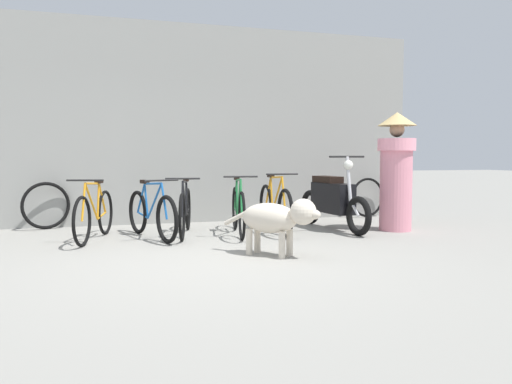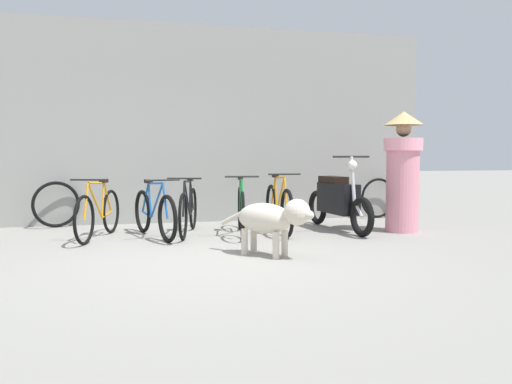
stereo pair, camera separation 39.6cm
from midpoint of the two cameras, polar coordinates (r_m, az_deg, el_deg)
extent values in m
plane|color=gray|center=(5.42, -3.32, -7.71)|extent=(60.00, 60.00, 0.00)
cube|color=gray|center=(8.52, -7.02, 7.68)|extent=(8.53, 0.20, 3.29)
torus|color=black|center=(6.53, -17.42, -3.08)|extent=(0.21, 0.62, 0.63)
torus|color=black|center=(7.45, -14.78, -2.17)|extent=(0.21, 0.62, 0.63)
cylinder|color=orange|center=(6.86, -16.35, -1.00)|extent=(0.16, 0.48, 0.52)
cylinder|color=orange|center=(7.13, -15.59, -0.93)|extent=(0.06, 0.13, 0.48)
cylinder|color=orange|center=(6.89, -16.25, 0.99)|extent=(0.18, 0.55, 0.06)
cylinder|color=orange|center=(7.28, -15.22, -2.50)|extent=(0.13, 0.37, 0.07)
cylinder|color=orange|center=(7.30, -15.14, -0.62)|extent=(0.11, 0.29, 0.44)
cylinder|color=orange|center=(6.57, -17.24, -1.03)|extent=(0.07, 0.18, 0.46)
cube|color=black|center=(7.16, -15.51, 1.22)|extent=(0.12, 0.19, 0.05)
cylinder|color=black|center=(6.63, -17.06, 1.34)|extent=(0.45, 0.15, 0.02)
torus|color=black|center=(6.47, -8.37, -3.04)|extent=(0.24, 0.61, 0.62)
torus|color=black|center=(7.40, -11.34, -2.18)|extent=(0.24, 0.61, 0.62)
cylinder|color=#1959A5|center=(6.81, -9.64, -0.99)|extent=(0.18, 0.48, 0.52)
cylinder|color=#1959A5|center=(7.08, -10.48, -0.94)|extent=(0.07, 0.13, 0.47)
cylinder|color=#1959A5|center=(6.84, -9.81, 0.98)|extent=(0.20, 0.56, 0.06)
cylinder|color=#1959A5|center=(7.23, -10.84, -2.51)|extent=(0.14, 0.37, 0.07)
cylinder|color=#1959A5|center=(7.25, -11.00, -0.64)|extent=(0.12, 0.29, 0.43)
cylinder|color=#1959A5|center=(6.51, -8.64, -1.00)|extent=(0.08, 0.18, 0.46)
cube|color=black|center=(7.11, -10.65, 1.20)|extent=(0.12, 0.19, 0.05)
cylinder|color=black|center=(6.56, -8.92, 1.35)|extent=(0.45, 0.16, 0.02)
torus|color=black|center=(6.60, -6.65, -2.83)|extent=(0.18, 0.62, 0.63)
torus|color=black|center=(7.64, -5.74, -1.89)|extent=(0.18, 0.62, 0.63)
cylinder|color=black|center=(6.99, -6.27, -0.76)|extent=(0.14, 0.51, 0.52)
cylinder|color=black|center=(7.28, -6.02, -0.69)|extent=(0.06, 0.14, 0.48)
cylinder|color=black|center=(7.02, -6.24, 1.20)|extent=(0.16, 0.59, 0.06)
cylinder|color=black|center=(7.45, -5.89, -2.23)|extent=(0.12, 0.39, 0.08)
cylinder|color=black|center=(7.48, -5.86, -0.38)|extent=(0.10, 0.31, 0.44)
cylinder|color=black|center=(6.66, -6.58, -0.79)|extent=(0.07, 0.19, 0.47)
cube|color=black|center=(7.32, -5.99, 1.43)|extent=(0.11, 0.19, 0.05)
cylinder|color=black|center=(6.72, -6.53, 1.55)|extent=(0.45, 0.13, 0.02)
torus|color=black|center=(6.58, 0.17, -2.74)|extent=(0.14, 0.65, 0.65)
torus|color=black|center=(7.58, -0.39, -1.85)|extent=(0.14, 0.65, 0.65)
cylinder|color=#1E7238|center=(6.95, -0.07, -0.63)|extent=(0.11, 0.50, 0.54)
cylinder|color=#1E7238|center=(7.24, -0.22, -0.57)|extent=(0.05, 0.13, 0.49)
cylinder|color=#1E7238|center=(6.98, -0.10, 1.40)|extent=(0.12, 0.58, 0.06)
cylinder|color=#1E7238|center=(7.40, -0.29, -2.18)|extent=(0.09, 0.38, 0.08)
cylinder|color=#1E7238|center=(7.42, -0.32, -0.27)|extent=(0.07, 0.30, 0.45)
cylinder|color=#1E7238|center=(6.63, 0.12, -0.64)|extent=(0.06, 0.18, 0.48)
cube|color=black|center=(7.27, -0.25, 1.61)|extent=(0.10, 0.19, 0.05)
cylinder|color=black|center=(6.69, 0.07, 1.77)|extent=(0.46, 0.10, 0.02)
torus|color=black|center=(6.82, 5.23, -2.43)|extent=(0.08, 0.67, 0.67)
torus|color=black|center=(7.83, 3.21, -1.59)|extent=(0.08, 0.67, 0.67)
cylinder|color=orange|center=(7.19, 4.39, -0.35)|extent=(0.05, 0.52, 0.56)
cylinder|color=orange|center=(7.48, 3.81, -0.30)|extent=(0.03, 0.13, 0.51)
cylinder|color=orange|center=(7.23, 4.29, 1.68)|extent=(0.06, 0.60, 0.06)
cylinder|color=orange|center=(7.64, 3.55, -1.92)|extent=(0.05, 0.40, 0.08)
cylinder|color=orange|center=(7.67, 3.46, -0.01)|extent=(0.04, 0.31, 0.47)
cylinder|color=orange|center=(6.87, 5.07, -0.34)|extent=(0.04, 0.18, 0.50)
cube|color=black|center=(7.52, 3.73, 1.87)|extent=(0.08, 0.18, 0.05)
cylinder|color=black|center=(6.93, 4.91, 2.04)|extent=(0.46, 0.05, 0.02)
torus|color=black|center=(7.05, 13.59, -2.78)|extent=(0.15, 0.57, 0.56)
torus|color=black|center=(8.23, 8.40, -1.75)|extent=(0.15, 0.57, 0.56)
cube|color=black|center=(7.61, 10.81, -0.71)|extent=(0.37, 0.88, 0.45)
cube|color=black|center=(7.73, 10.27, 1.40)|extent=(0.30, 0.57, 0.10)
cylinder|color=silver|center=(7.23, 12.55, 1.49)|extent=(0.07, 0.16, 0.63)
cylinder|color=silver|center=(7.13, 13.15, -1.89)|extent=(0.07, 0.24, 0.23)
cylinder|color=black|center=(7.26, 12.37, 3.97)|extent=(0.58, 0.09, 0.03)
sphere|color=silver|center=(7.24, 12.50, 3.02)|extent=(0.15, 0.15, 0.14)
ellipsoid|color=beige|center=(5.57, 3.02, -3.00)|extent=(0.71, 0.72, 0.34)
cylinder|color=beige|center=(5.59, 5.34, -5.83)|extent=(0.10, 0.10, 0.29)
cylinder|color=beige|center=(5.43, 4.40, -6.11)|extent=(0.10, 0.10, 0.29)
cylinder|color=beige|center=(5.79, 1.70, -5.46)|extent=(0.10, 0.10, 0.29)
cylinder|color=beige|center=(5.64, 0.69, -5.71)|extent=(0.10, 0.10, 0.29)
sphere|color=beige|center=(5.36, 6.83, -2.31)|extent=(0.40, 0.40, 0.29)
ellipsoid|color=beige|center=(5.31, 8.00, -2.61)|extent=(0.19, 0.19, 0.11)
cylinder|color=beige|center=(5.82, -0.84, -3.03)|extent=(0.24, 0.25, 0.18)
cylinder|color=pink|center=(7.68, 17.82, 0.74)|extent=(0.67, 0.67, 1.37)
cylinder|color=#FFA0B2|center=(7.67, 17.92, 5.19)|extent=(0.79, 0.79, 0.18)
sphere|color=tan|center=(7.68, 17.95, 6.84)|extent=(0.31, 0.31, 0.22)
cone|color=tan|center=(7.69, 17.98, 8.02)|extent=(0.80, 0.80, 0.20)
torus|color=black|center=(8.30, -20.64, -1.34)|extent=(0.69, 0.30, 0.72)
torus|color=black|center=(9.31, 14.97, -0.67)|extent=(0.72, 0.16, 0.72)
camera|label=1|loc=(0.20, -88.24, 0.12)|focal=35.00mm
camera|label=2|loc=(0.20, 91.76, -0.12)|focal=35.00mm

